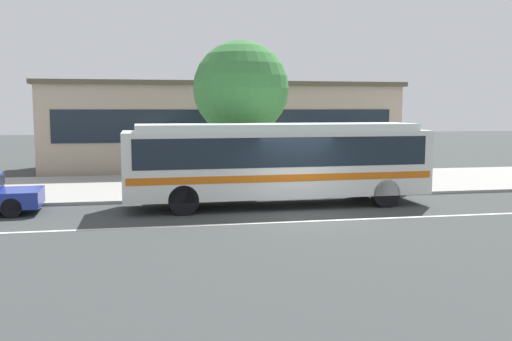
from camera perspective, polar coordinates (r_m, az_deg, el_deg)
The scene contains 9 objects.
ground_plane at distance 17.83m, azimuth 4.91°, elevation -4.76°, with size 120.00×120.00×0.00m, color #373C3B.
sidewalk_slab at distance 24.94m, azimuth 0.38°, elevation -1.38°, with size 60.00×8.00×0.12m, color #989691.
lane_stripe_center at distance 17.07m, azimuth 5.62°, elevation -5.26°, with size 56.00×0.16×0.01m, color silver.
transit_bus at distance 19.47m, azimuth 2.31°, elevation 1.27°, with size 10.81×2.76×2.93m.
pedestrian_waiting_near_sign at distance 23.37m, azimuth 15.45°, elevation 0.44°, with size 0.40×0.40×1.69m.
pedestrian_walking_along_curb at distance 22.59m, azimuth 8.61°, elevation 0.35°, with size 0.47×0.47×1.65m.
bus_stop_sign at distance 22.71m, azimuth 12.13°, elevation 2.08°, with size 0.10×0.44×2.60m.
street_tree_near_stop at distance 22.89m, azimuth -1.58°, elevation 8.48°, with size 3.96×3.96×6.14m.
station_building at distance 32.33m, azimuth -3.64°, elevation 4.69°, with size 19.89×7.26×4.92m.
Camera 1 is at (-4.68, -16.85, 3.46)m, focal length 38.41 mm.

